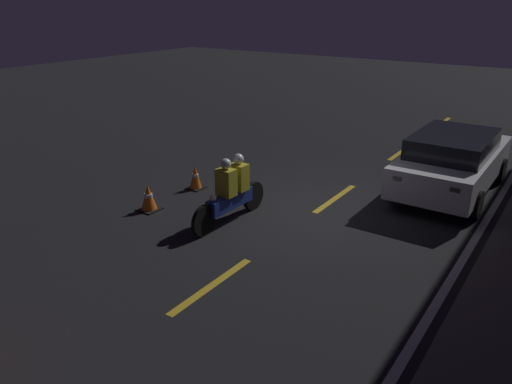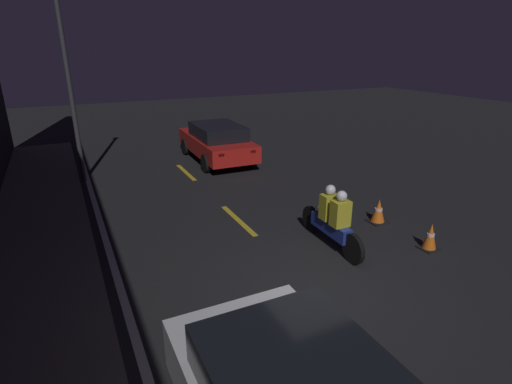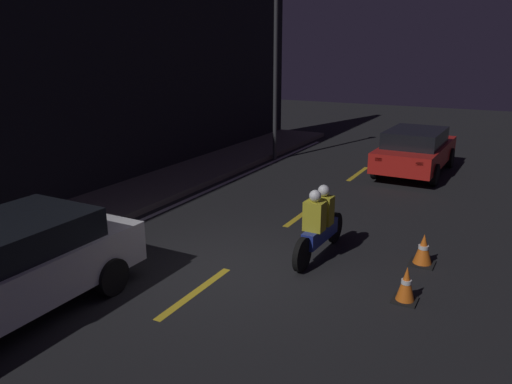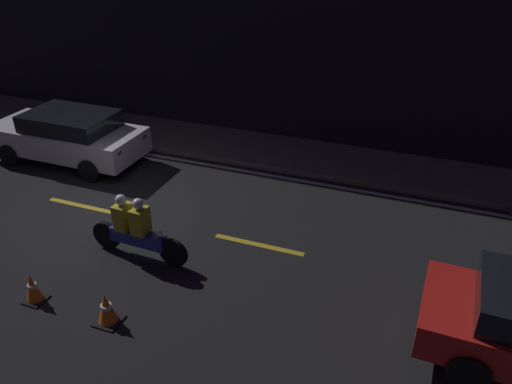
{
  "view_description": "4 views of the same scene",
  "coord_description": "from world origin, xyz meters",
  "px_view_note": "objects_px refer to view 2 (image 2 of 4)",
  "views": [
    {
      "loc": [
        8.82,
        4.47,
        4.31
      ],
      "look_at": [
        1.96,
        -0.19,
        1.07
      ],
      "focal_mm": 35.0,
      "sensor_mm": 36.0,
      "label": 1
    },
    {
      "loc": [
        -4.92,
        3.65,
        4.12
      ],
      "look_at": [
        3.14,
        -0.32,
        0.82
      ],
      "focal_mm": 28.0,
      "sensor_mm": 36.0,
      "label": 2
    },
    {
      "loc": [
        -7.03,
        -4.32,
        3.85
      ],
      "look_at": [
        1.9,
        0.42,
        0.91
      ],
      "focal_mm": 35.0,
      "sensor_mm": 36.0,
      "label": 3
    },
    {
      "loc": [
        6.55,
        -8.17,
        6.15
      ],
      "look_at": [
        3.26,
        0.45,
        1.01
      ],
      "focal_mm": 35.0,
      "sensor_mm": 36.0,
      "label": 4
    }
  ],
  "objects_px": {
    "taxi_red": "(217,141)",
    "traffic_cone_near": "(430,237)",
    "motorcycle": "(333,220)",
    "street_lamp": "(68,78)",
    "traffic_cone_mid": "(378,211)"
  },
  "relations": [
    {
      "from": "taxi_red",
      "to": "street_lamp",
      "type": "bearing_deg",
      "value": 95.64
    },
    {
      "from": "taxi_red",
      "to": "traffic_cone_mid",
      "type": "bearing_deg",
      "value": -166.12
    },
    {
      "from": "taxi_red",
      "to": "street_lamp",
      "type": "distance_m",
      "value": 5.37
    },
    {
      "from": "taxi_red",
      "to": "traffic_cone_near",
      "type": "bearing_deg",
      "value": -168.17
    },
    {
      "from": "taxi_red",
      "to": "motorcycle",
      "type": "distance_m",
      "value": 7.64
    },
    {
      "from": "traffic_cone_mid",
      "to": "street_lamp",
      "type": "distance_m",
      "value": 9.67
    },
    {
      "from": "street_lamp",
      "to": "traffic_cone_near",
      "type": "bearing_deg",
      "value": -142.74
    },
    {
      "from": "taxi_red",
      "to": "motorcycle",
      "type": "bearing_deg",
      "value": 179.47
    },
    {
      "from": "taxi_red",
      "to": "traffic_cone_near",
      "type": "height_order",
      "value": "taxi_red"
    },
    {
      "from": "motorcycle",
      "to": "street_lamp",
      "type": "bearing_deg",
      "value": 33.4
    },
    {
      "from": "motorcycle",
      "to": "traffic_cone_near",
      "type": "bearing_deg",
      "value": -116.54
    },
    {
      "from": "street_lamp",
      "to": "traffic_cone_mid",
      "type": "bearing_deg",
      "value": -136.93
    },
    {
      "from": "traffic_cone_mid",
      "to": "street_lamp",
      "type": "relative_size",
      "value": 0.1
    },
    {
      "from": "traffic_cone_mid",
      "to": "street_lamp",
      "type": "bearing_deg",
      "value": 43.07
    },
    {
      "from": "taxi_red",
      "to": "motorcycle",
      "type": "height_order",
      "value": "taxi_red"
    }
  ]
}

